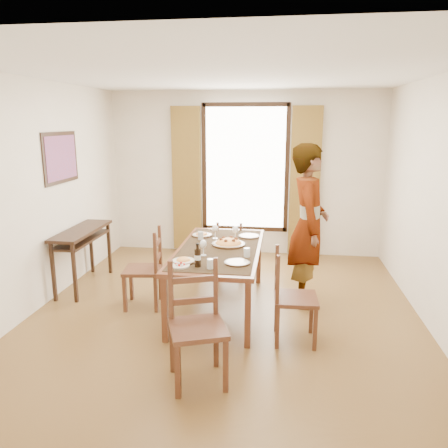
# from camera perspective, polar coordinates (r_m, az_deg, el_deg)

# --- Properties ---
(ground) EXTENTS (5.00, 5.00, 0.00)m
(ground) POSITION_cam_1_polar(r_m,az_deg,el_deg) (5.28, 0.18, -11.47)
(ground) COLOR #533A1A
(ground) RESTS_ON ground
(room_shell) EXTENTS (4.60, 5.10, 2.74)m
(room_shell) POSITION_cam_1_polar(r_m,az_deg,el_deg) (4.97, 0.34, 5.54)
(room_shell) COLOR white
(room_shell) RESTS_ON ground
(console_table) EXTENTS (0.38, 1.20, 0.80)m
(console_table) POSITION_cam_1_polar(r_m,az_deg,el_deg) (6.17, -18.06, -1.71)
(console_table) COLOR black
(console_table) RESTS_ON ground
(dining_table) EXTENTS (0.96, 1.94, 0.76)m
(dining_table) POSITION_cam_1_polar(r_m,az_deg,el_deg) (5.17, -0.66, -3.79)
(dining_table) COLOR brown
(dining_table) RESTS_ON ground
(chair_west) EXTENTS (0.48, 0.48, 0.97)m
(chair_west) POSITION_cam_1_polar(r_m,az_deg,el_deg) (5.38, -10.23, -6.01)
(chair_west) COLOR #5C2E1E
(chair_west) RESTS_ON ground
(chair_north) EXTENTS (0.38, 0.38, 0.85)m
(chair_north) POSITION_cam_1_polar(r_m,az_deg,el_deg) (6.24, 0.83, -3.62)
(chair_north) COLOR #5C2E1E
(chair_north) RESTS_ON ground
(chair_south) EXTENTS (0.60, 0.60, 1.05)m
(chair_south) POSITION_cam_1_polar(r_m,az_deg,el_deg) (3.85, -3.53, -13.36)
(chair_south) COLOR #5C2E1E
(chair_south) RESTS_ON ground
(chair_east) EXTENTS (0.45, 0.45, 0.97)m
(chair_east) POSITION_cam_1_polar(r_m,az_deg,el_deg) (4.54, 8.90, -9.69)
(chair_east) COLOR #5C2E1E
(chair_east) RESTS_ON ground
(man) EXTENTS (0.74, 0.50, 1.97)m
(man) POSITION_cam_1_polar(r_m,az_deg,el_deg) (5.35, 10.97, -0.25)
(man) COLOR gray
(man) RESTS_ON ground
(plate_sw) EXTENTS (0.27, 0.27, 0.05)m
(plate_sw) POSITION_cam_1_polar(r_m,az_deg,el_deg) (4.66, -5.33, -4.64)
(plate_sw) COLOR silver
(plate_sw) RESTS_ON dining_table
(plate_se) EXTENTS (0.27, 0.27, 0.05)m
(plate_se) POSITION_cam_1_polar(r_m,az_deg,el_deg) (4.59, 1.75, -4.85)
(plate_se) COLOR silver
(plate_se) RESTS_ON dining_table
(plate_nw) EXTENTS (0.27, 0.27, 0.05)m
(plate_nw) POSITION_cam_1_polar(r_m,az_deg,el_deg) (5.68, -2.94, -1.29)
(plate_nw) COLOR silver
(plate_nw) RESTS_ON dining_table
(plate_ne) EXTENTS (0.27, 0.27, 0.05)m
(plate_ne) POSITION_cam_1_polar(r_m,az_deg,el_deg) (5.64, 3.30, -1.41)
(plate_ne) COLOR silver
(plate_ne) RESTS_ON dining_table
(pasta_platter) EXTENTS (0.40, 0.40, 0.10)m
(pasta_platter) POSITION_cam_1_polar(r_m,az_deg,el_deg) (5.25, 0.60, -2.25)
(pasta_platter) COLOR orange
(pasta_platter) RESTS_ON dining_table
(caprese_plate) EXTENTS (0.20, 0.20, 0.04)m
(caprese_plate) POSITION_cam_1_polar(r_m,az_deg,el_deg) (4.53, -5.75, -5.29)
(caprese_plate) COLOR silver
(caprese_plate) RESTS_ON dining_table
(wine_glass_a) EXTENTS (0.08, 0.08, 0.18)m
(wine_glass_a) POSITION_cam_1_polar(r_m,az_deg,el_deg) (4.84, -2.72, -3.10)
(wine_glass_a) COLOR white
(wine_glass_a) RESTS_ON dining_table
(wine_glass_b) EXTENTS (0.08, 0.08, 0.18)m
(wine_glass_b) POSITION_cam_1_polar(r_m,az_deg,el_deg) (5.46, 1.48, -1.17)
(wine_glass_b) COLOR white
(wine_glass_b) RESTS_ON dining_table
(wine_glass_c) EXTENTS (0.08, 0.08, 0.18)m
(wine_glass_c) POSITION_cam_1_polar(r_m,az_deg,el_deg) (5.52, -1.17, -1.03)
(wine_glass_c) COLOR white
(wine_glass_c) RESTS_ON dining_table
(tumbler_a) EXTENTS (0.07, 0.07, 0.10)m
(tumbler_a) POSITION_cam_1_polar(r_m,az_deg,el_deg) (4.81, 3.01, -3.73)
(tumbler_a) COLOR silver
(tumbler_a) RESTS_ON dining_table
(tumbler_b) EXTENTS (0.07, 0.07, 0.10)m
(tumbler_b) POSITION_cam_1_polar(r_m,az_deg,el_deg) (5.51, -3.07, -1.52)
(tumbler_b) COLOR silver
(tumbler_b) RESTS_ON dining_table
(tumbler_c) EXTENTS (0.07, 0.07, 0.10)m
(tumbler_c) POSITION_cam_1_polar(r_m,az_deg,el_deg) (4.43, -1.80, -5.21)
(tumbler_c) COLOR silver
(tumbler_c) RESTS_ON dining_table
(wine_bottle) EXTENTS (0.07, 0.07, 0.25)m
(wine_bottle) POSITION_cam_1_polar(r_m,az_deg,el_deg) (4.48, -3.46, -4.06)
(wine_bottle) COLOR black
(wine_bottle) RESTS_ON dining_table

